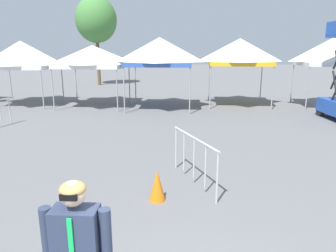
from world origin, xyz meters
TOP-DOWN VIEW (x-y plane):
  - canopy_tent_behind_right at (-9.11, 14.51)m, footprint 3.50×3.50m
  - canopy_tent_behind_center at (-5.15, 14.33)m, footprint 3.38×3.38m
  - canopy_tent_right_of_center at (-1.56, 13.82)m, footprint 3.29×3.29m
  - canopy_tent_left_of_center at (2.63, 15.12)m, footprint 3.38×3.38m
  - canopy_tent_center at (7.22, 14.55)m, footprint 3.27×3.27m
  - tree_behind_tents_center at (-7.89, 24.86)m, footprint 3.48×3.48m
  - crowd_barrier_near_person at (-0.02, 4.52)m, footprint 0.94×1.92m
  - traffic_cone_lot_center at (-0.76, 3.68)m, footprint 0.32×0.32m

SIDE VIEW (x-z plane):
  - traffic_cone_lot_center at x=-0.76m, z-range 0.00..0.64m
  - crowd_barrier_near_person at x=-0.02m, z-range 0.22..1.29m
  - canopy_tent_behind_center at x=-5.15m, z-range 1.02..4.22m
  - canopy_tent_behind_right at x=-9.11m, z-range 0.98..4.43m
  - canopy_tent_left_of_center at x=2.63m, z-range 1.08..4.64m
  - canopy_tent_right_of_center at x=-1.56m, z-range 1.08..4.65m
  - canopy_tent_center at x=7.22m, z-range 1.08..4.65m
  - tree_behind_tents_center at x=-7.89m, z-range 1.77..9.18m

